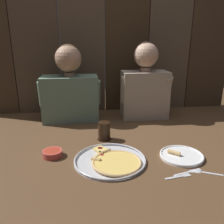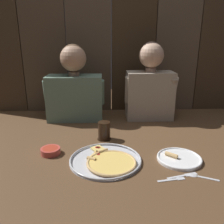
# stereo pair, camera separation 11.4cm
# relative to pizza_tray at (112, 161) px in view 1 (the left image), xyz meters

# --- Properties ---
(ground_plane) EXTENTS (3.20, 3.20, 0.00)m
(ground_plane) POSITION_rel_pizza_tray_xyz_m (0.05, 0.19, -0.01)
(ground_plane) COLOR brown
(pizza_tray) EXTENTS (0.37, 0.37, 0.03)m
(pizza_tray) POSITION_rel_pizza_tray_xyz_m (0.00, 0.00, 0.00)
(pizza_tray) COLOR silver
(pizza_tray) RESTS_ON ground
(dinner_plate) EXTENTS (0.23, 0.23, 0.03)m
(dinner_plate) POSITION_rel_pizza_tray_xyz_m (0.38, 0.01, -0.00)
(dinner_plate) COLOR white
(dinner_plate) RESTS_ON ground
(drinking_glass) EXTENTS (0.09, 0.09, 0.12)m
(drinking_glass) POSITION_rel_pizza_tray_xyz_m (-0.01, 0.29, 0.05)
(drinking_glass) COLOR black
(drinking_glass) RESTS_ON ground
(dipping_bowl) EXTENTS (0.11, 0.11, 0.03)m
(dipping_bowl) POSITION_rel_pizza_tray_xyz_m (-0.31, 0.10, 0.01)
(dipping_bowl) COLOR #CC4C42
(dipping_bowl) RESTS_ON ground
(table_fork) EXTENTS (0.13, 0.04, 0.01)m
(table_fork) POSITION_rel_pizza_tray_xyz_m (0.29, -0.17, -0.01)
(table_fork) COLOR silver
(table_fork) RESTS_ON ground
(table_knife) EXTENTS (0.15, 0.06, 0.01)m
(table_knife) POSITION_rel_pizza_tray_xyz_m (0.35, -0.14, -0.01)
(table_knife) COLOR silver
(table_knife) RESTS_ON ground
(table_spoon) EXTENTS (0.13, 0.08, 0.01)m
(table_spoon) POSITION_rel_pizza_tray_xyz_m (0.41, -0.15, -0.01)
(table_spoon) COLOR silver
(table_spoon) RESTS_ON ground
(diner_left) EXTENTS (0.45, 0.21, 0.57)m
(diner_left) POSITION_rel_pizza_tray_xyz_m (-0.23, 0.69, 0.25)
(diner_left) COLOR slate
(diner_left) RESTS_ON ground
(diner_right) EXTENTS (0.39, 0.21, 0.59)m
(diner_right) POSITION_rel_pizza_tray_xyz_m (0.34, 0.69, 0.27)
(diner_right) COLOR #B2A38E
(diner_right) RESTS_ON ground
(wooden_backdrop_wall) EXTENTS (2.19, 0.03, 1.22)m
(wooden_backdrop_wall) POSITION_rel_pizza_tray_xyz_m (0.05, 0.93, 0.60)
(wooden_backdrop_wall) COLOR #453321
(wooden_backdrop_wall) RESTS_ON ground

